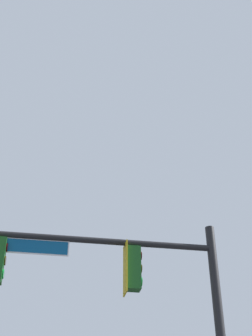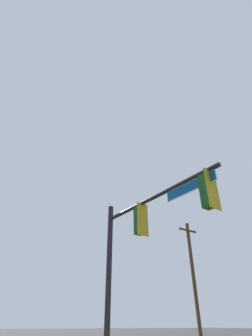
# 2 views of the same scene
# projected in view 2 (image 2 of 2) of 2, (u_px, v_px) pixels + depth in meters

# --- Properties ---
(signal_pole_near) EXTENTS (6.07, 0.97, 6.57)m
(signal_pole_near) POSITION_uv_depth(u_px,v_px,m) (140.00, 238.00, 9.93)
(signal_pole_near) COLOR black
(signal_pole_near) RESTS_ON ground_plane
(utility_pole) EXTENTS (0.28, 1.93, 9.29)m
(utility_pole) POSITION_uv_depth(u_px,v_px,m) (194.00, 279.00, 20.25)
(utility_pole) COLOR #47331E
(utility_pole) RESTS_ON ground_plane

